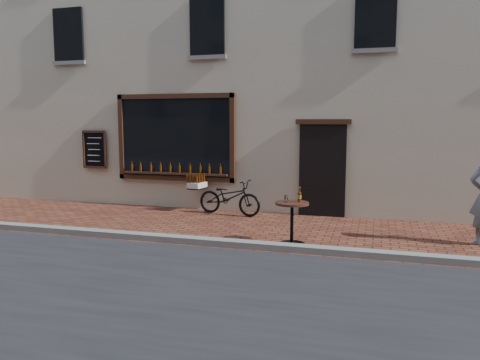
# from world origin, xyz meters

# --- Properties ---
(ground) EXTENTS (90.00, 90.00, 0.00)m
(ground) POSITION_xyz_m (0.00, 0.00, 0.00)
(ground) COLOR #4F2319
(ground) RESTS_ON ground
(kerb) EXTENTS (90.00, 0.25, 0.12)m
(kerb) POSITION_xyz_m (0.00, 0.20, 0.06)
(kerb) COLOR slate
(kerb) RESTS_ON ground
(shop_building) EXTENTS (28.00, 6.20, 10.00)m
(shop_building) POSITION_xyz_m (0.00, 6.50, 5.00)
(shop_building) COLOR #BCB394
(shop_building) RESTS_ON ground
(cargo_bicycle) EXTENTS (2.01, 0.85, 0.93)m
(cargo_bicycle) POSITION_xyz_m (-0.31, 2.98, 0.44)
(cargo_bicycle) COLOR black
(cargo_bicycle) RESTS_ON ground
(bistro_table) EXTENTS (0.62, 0.62, 1.07)m
(bistro_table) POSITION_xyz_m (1.68, 0.65, 0.57)
(bistro_table) COLOR black
(bistro_table) RESTS_ON ground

